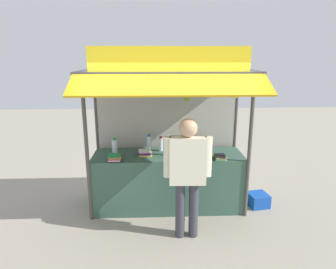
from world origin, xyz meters
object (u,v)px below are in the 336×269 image
Objects in this scene: water_bottle_back_left at (149,143)px; water_bottle_mid_left at (115,147)px; water_bottle_mid_right at (161,144)px; magazine_stack_center at (115,158)px; magazine_stack_far_right at (220,157)px; banana_bunch_rightmost at (187,96)px; magazine_stack_front_left at (145,153)px; banana_bunch_inner_right at (235,93)px; plastic_crate at (258,200)px; vendor_person at (187,168)px.

water_bottle_mid_left is at bearing -156.21° from water_bottle_back_left.
magazine_stack_center is (-0.75, -0.47, -0.08)m from water_bottle_mid_right.
water_bottle_back_left is 0.75m from magazine_stack_center.
water_bottle_mid_left reaches higher than water_bottle_back_left.
magazine_stack_center is at bearing 179.99° from magazine_stack_far_right.
banana_bunch_rightmost is (1.15, -0.50, 0.92)m from water_bottle_mid_left.
magazine_stack_far_right is 1.71m from magazine_stack_center.
water_bottle_mid_right is at bearing 39.76° from magazine_stack_front_left.
water_bottle_mid_left is 1.19× the size of banana_bunch_inner_right.
magazine_stack_center is at bearing -153.45° from magazine_stack_front_left.
magazine_stack_center is at bearing 172.68° from banana_bunch_inner_right.
banana_bunch_rightmost is 1.16× the size of banana_bunch_inner_right.
magazine_stack_front_left is 0.86× the size of banana_bunch_rightmost.
water_bottle_mid_left is 1.20× the size of magazine_stack_front_left.
plastic_crate is (1.98, -0.06, -0.89)m from magazine_stack_front_left.
magazine_stack_center is 1.30m from vendor_person.
magazine_stack_far_right is at bearing -166.40° from plastic_crate.
plastic_crate is at bearing -1.83° from water_bottle_mid_left.
magazine_stack_far_right is at bearing -8.65° from water_bottle_mid_left.
vendor_person reaches higher than magazine_stack_center.
banana_bunch_inner_right reaches higher than magazine_stack_center.
water_bottle_mid_left is 1.47m from vendor_person.
banana_bunch_inner_right reaches higher than plastic_crate.
magazine_stack_center is at bearing -30.00° from vendor_person.
water_bottle_mid_left is at bearing 156.64° from banana_bunch_rightmost.
banana_bunch_rightmost and banana_bunch_inner_right have the same top height.
magazine_stack_center is (-0.48, -0.24, 0.00)m from magazine_stack_front_left.
magazine_stack_front_left reaches higher than plastic_crate.
magazine_stack_far_right is 1.10m from banana_bunch_inner_right.
water_bottle_mid_left is 0.17× the size of vendor_person.
water_bottle_mid_right reaches higher than magazine_stack_center.
water_bottle_mid_right is 0.86× the size of water_bottle_mid_left.
water_bottle_back_left is 0.30m from magazine_stack_front_left.
water_bottle_back_left is 1.12× the size of banana_bunch_inner_right.
magazine_stack_center is (-0.54, -0.52, -0.09)m from water_bottle_back_left.
banana_bunch_inner_right is at bearing -15.03° from water_bottle_mid_left.
vendor_person is at bearing -93.01° from banana_bunch_rightmost.
banana_bunch_inner_right reaches higher than vendor_person.
water_bottle_back_left is 2.19m from plastic_crate.
magazine_stack_center reaches higher than magazine_stack_far_right.
banana_bunch_inner_right is 0.14× the size of vendor_person.
magazine_stack_center is (0.03, -0.26, -0.10)m from water_bottle_mid_left.
banana_bunch_rightmost is at bearing -36.51° from magazine_stack_front_left.
magazine_stack_front_left is (-0.06, -0.27, -0.10)m from water_bottle_back_left.
water_bottle_back_left is 0.62m from water_bottle_mid_left.
banana_bunch_inner_right is at bearing -0.02° from banana_bunch_rightmost.
water_bottle_mid_left reaches higher than magazine_stack_far_right.
magazine_stack_front_left is 2.17m from plastic_crate.
water_bottle_mid_right is at bearing 170.68° from plastic_crate.
vendor_person is 5.47× the size of plastic_crate.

